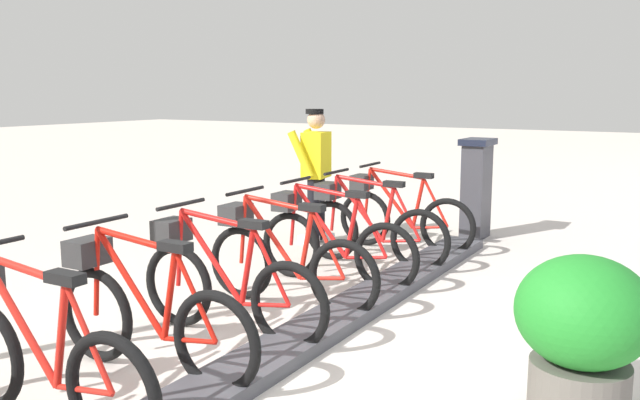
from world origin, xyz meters
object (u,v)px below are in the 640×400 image
Objects in this scene: bike_docked_4 at (223,282)px; worker_near_rack at (315,170)px; planter_bush at (582,330)px; payment_kiosk at (476,187)px; bike_docked_0 at (399,214)px; bike_docked_1 at (368,226)px; bike_docked_2 at (330,241)px; bike_docked_5 at (144,312)px; bike_docked_3 at (283,259)px; bike_docked_6 at (34,354)px.

bike_docked_4 is 1.04× the size of worker_near_rack.
planter_bush is at bearing 139.12° from worker_near_rack.
payment_kiosk is 0.77× the size of worker_near_rack.
payment_kiosk is 0.74× the size of bike_docked_0.
bike_docked_2 is (0.00, 0.83, 0.00)m from bike_docked_1.
planter_bush is (-2.61, 1.69, 0.11)m from bike_docked_2.
planter_bush is (-2.61, 2.52, 0.11)m from bike_docked_1.
bike_docked_5 is (0.00, 4.15, 0.00)m from bike_docked_0.
bike_docked_3 is (0.00, 1.66, 0.00)m from bike_docked_1.
bike_docked_1 is at bearing -90.00° from bike_docked_5.
bike_docked_6 is (0.00, 2.49, 0.00)m from bike_docked_3.
bike_docked_2 is at bearing 90.00° from bike_docked_1.
bike_docked_6 is at bearing 90.00° from bike_docked_0.
payment_kiosk is at bearing -95.36° from bike_docked_6.
bike_docked_5 is 0.83m from bike_docked_6.
bike_docked_1 and bike_docked_2 have the same top height.
bike_docked_0 is at bearing -90.00° from bike_docked_2.
bike_docked_3 is 0.83m from bike_docked_4.
bike_docked_5 is at bearing 83.80° from payment_kiosk.
payment_kiosk reaches higher than bike_docked_5.
bike_docked_1 is 1.77× the size of planter_bush.
planter_bush is (-2.61, 3.35, 0.11)m from bike_docked_0.
bike_docked_2 is 2.49m from bike_docked_5.
worker_near_rack reaches higher than payment_kiosk.
bike_docked_4 is (0.00, 0.83, 0.00)m from bike_docked_3.
bike_docked_1 is 2.49m from bike_docked_4.
bike_docked_5 reaches higher than planter_bush.
worker_near_rack is at bearing -65.41° from bike_docked_3.
bike_docked_0 is 4.15m from bike_docked_5.
bike_docked_4 reaches higher than planter_bush.
payment_kiosk is 0.74× the size of bike_docked_6.
bike_docked_6 is at bearing 90.00° from bike_docked_2.
bike_docked_0 and bike_docked_3 have the same top height.
bike_docked_3 is 1.04× the size of worker_near_rack.
bike_docked_4 is (0.00, 2.49, 0.00)m from bike_docked_1.
bike_docked_5 is (0.00, 2.49, 0.00)m from bike_docked_2.
bike_docked_1 and bike_docked_4 have the same top height.
payment_kiosk reaches higher than bike_docked_4.
bike_docked_6 is (0.00, 3.32, 0.00)m from bike_docked_2.
bike_docked_0 reaches higher than planter_bush.
payment_kiosk is 1.32× the size of planter_bush.
bike_docked_0 is at bearing 62.88° from payment_kiosk.
bike_docked_0 is 1.00× the size of bike_docked_2.
bike_docked_3 is 2.75m from planter_bush.
payment_kiosk is 4.48m from bike_docked_4.
worker_near_rack is (1.06, -1.48, 0.48)m from bike_docked_2.
bike_docked_1 is 1.04× the size of worker_near_rack.
bike_docked_6 is (0.57, 6.09, -0.24)m from payment_kiosk.
bike_docked_5 is 4.14m from worker_near_rack.
bike_docked_1 is 1.66m from bike_docked_3.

